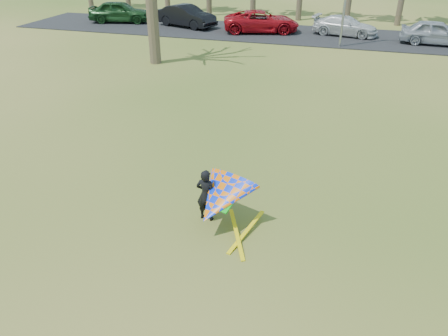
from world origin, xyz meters
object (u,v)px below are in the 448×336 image
(car_2, at_px, (261,21))
(car_4, at_px, (436,33))
(car_0, at_px, (120,11))
(kite_flyer, at_px, (219,199))
(car_1, at_px, (187,16))
(car_3, at_px, (345,26))

(car_2, bearing_deg, car_4, -108.02)
(car_4, bearing_deg, car_0, 91.34)
(car_2, relative_size, kite_flyer, 2.32)
(car_4, xyz_separation_m, kite_flyer, (-7.82, -23.49, 0.01))
(car_1, relative_size, car_4, 1.08)
(car_1, height_order, car_2, car_1)
(car_1, relative_size, kite_flyer, 2.06)
(kite_flyer, bearing_deg, car_0, 123.14)
(car_4, bearing_deg, car_2, 91.21)
(car_2, distance_m, car_4, 11.97)
(car_0, xyz_separation_m, car_2, (11.98, -0.56, -0.07))
(car_1, height_order, kite_flyer, kite_flyer)
(car_1, xyz_separation_m, car_2, (6.05, -0.34, -0.04))
(car_0, xyz_separation_m, car_1, (5.92, -0.23, -0.04))
(car_0, bearing_deg, kite_flyer, -159.67)
(car_1, xyz_separation_m, car_3, (12.09, 0.27, -0.14))
(car_1, distance_m, car_4, 18.03)
(kite_flyer, bearing_deg, car_4, 71.58)
(car_2, bearing_deg, car_0, 72.23)
(car_2, bearing_deg, car_3, -99.35)
(car_4, height_order, kite_flyer, kite_flyer)
(car_0, bearing_deg, car_3, -102.68)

